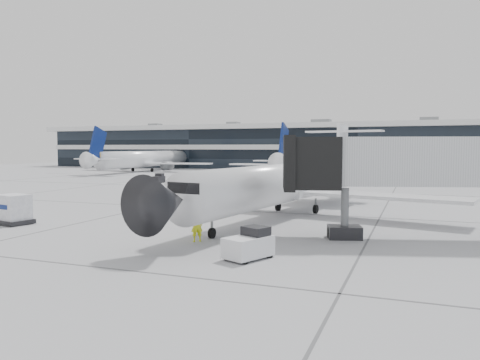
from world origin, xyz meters
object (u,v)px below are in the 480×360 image
at_px(cargo_uld, 13,210).
at_px(baggage_tug, 249,245).
at_px(ramp_worker, 197,225).
at_px(jet_bridge, 468,163).
at_px(regional_jet, 291,181).

bearing_deg(cargo_uld, baggage_tug, 1.12).
height_order(ramp_worker, baggage_tug, ramp_worker).
distance_m(jet_bridge, ramp_worker, 16.16).
relative_size(jet_bridge, cargo_uld, 6.70).
xyz_separation_m(jet_bridge, cargo_uld, (-29.43, -5.02, -3.51)).
xyz_separation_m(regional_jet, cargo_uld, (-17.08, -11.83, -1.65)).
xyz_separation_m(regional_jet, jet_bridge, (12.35, -6.81, 1.85)).
bearing_deg(baggage_tug, cargo_uld, -167.36).
distance_m(jet_bridge, cargo_uld, 30.06).
xyz_separation_m(regional_jet, ramp_worker, (-2.21, -12.83, -1.74)).
distance_m(regional_jet, jet_bridge, 14.23).
relative_size(jet_bridge, baggage_tug, 6.92).
relative_size(regional_jet, cargo_uld, 11.92).
xyz_separation_m(ramp_worker, baggage_tug, (4.21, -2.77, -0.26)).
relative_size(regional_jet, ramp_worker, 17.93).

